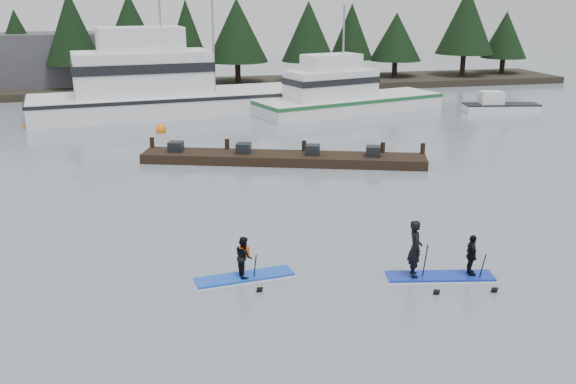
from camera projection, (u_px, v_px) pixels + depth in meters
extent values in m
plane|color=slate|center=(336.00, 287.00, 18.60)|extent=(160.00, 160.00, 0.00)
cube|color=#2D281E|center=(195.00, 86.00, 57.55)|extent=(70.00, 8.00, 0.60)
cube|color=#4C4C51|center=(30.00, 63.00, 55.65)|extent=(18.00, 6.00, 5.00)
cube|color=white|center=(180.00, 111.00, 46.02)|extent=(20.88, 7.86, 2.72)
cube|color=white|center=(142.00, 73.00, 44.40)|extent=(9.56, 5.05, 2.94)
cylinder|color=gray|center=(161.00, 31.00, 44.04)|extent=(0.14, 0.14, 8.48)
cube|color=white|center=(350.00, 110.00, 46.62)|extent=(14.51, 7.66, 1.99)
cube|color=white|center=(331.00, 84.00, 45.25)|extent=(6.82, 4.48, 1.99)
cylinder|color=gray|center=(343.00, 52.00, 45.06)|extent=(0.14, 0.14, 6.38)
cube|color=white|center=(501.00, 108.00, 46.32)|extent=(5.49, 2.55, 0.62)
cube|color=black|center=(283.00, 158.00, 32.30)|extent=(14.08, 6.49, 0.47)
sphere|color=orange|center=(370.00, 113.00, 45.97)|extent=(0.56, 0.56, 0.56)
sphere|color=orange|center=(161.00, 132.00, 39.64)|extent=(0.64, 0.64, 0.64)
sphere|color=orange|center=(29.00, 128.00, 40.83)|extent=(0.55, 0.55, 0.55)
cube|color=blue|center=(244.00, 277.00, 19.11)|extent=(3.02, 1.03, 0.11)
imported|color=black|center=(244.00, 256.00, 18.92)|extent=(0.53, 0.65, 1.24)
cube|color=#DF5012|center=(244.00, 252.00, 18.87)|extent=(0.32, 0.23, 0.32)
cylinder|color=black|center=(254.00, 273.00, 18.93)|extent=(0.07, 0.88, 1.49)
cube|color=#122DAB|center=(440.00, 277.00, 19.16)|extent=(3.27, 1.37, 0.11)
imported|color=black|center=(415.00, 248.00, 18.86)|extent=(0.53, 0.70, 1.74)
cylinder|color=black|center=(424.00, 265.00, 18.79)|extent=(0.36, 0.93, 1.66)
imported|color=black|center=(472.00, 255.00, 18.98)|extent=(0.45, 0.78, 1.26)
cylinder|color=black|center=(481.00, 272.00, 18.92)|extent=(0.33, 0.84, 1.49)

